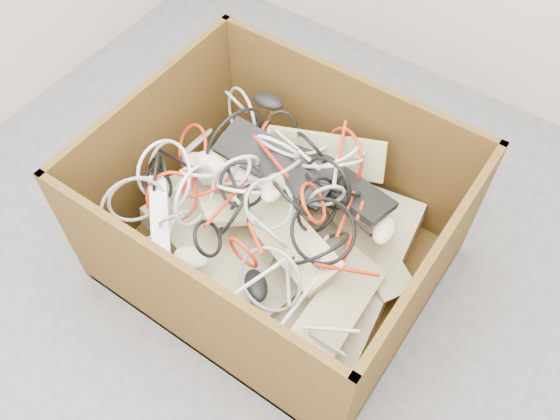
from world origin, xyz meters
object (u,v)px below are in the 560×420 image
Objects in this scene: power_strip_left at (241,176)px; vga_plug at (322,265)px; power_strip_right at (159,217)px; cardboard_box at (274,236)px.

vga_plug is (0.41, -0.13, 0.00)m from power_strip_left.
power_strip_left is at bearing 116.15° from power_strip_right.
power_strip_left reaches higher than power_strip_right.
cardboard_box is at bearing 165.04° from vga_plug.
power_strip_left is 1.01× the size of power_strip_right.
cardboard_box is at bearing 91.27° from power_strip_right.
vga_plug is (0.52, 0.15, -0.00)m from power_strip_right.
power_strip_right is at bearing -156.57° from vga_plug.
power_strip_left reaches higher than vga_plug.
power_strip_left is 0.31m from power_strip_right.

